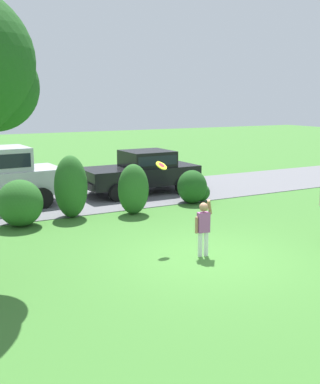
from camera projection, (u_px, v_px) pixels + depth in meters
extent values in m
plane|color=#3D752D|center=(207.00, 258.00, 10.46)|extent=(80.00, 80.00, 0.00)
cube|color=slate|center=(92.00, 199.00, 16.59)|extent=(28.00, 4.40, 0.02)
ellipsoid|color=#286023|center=(20.00, 203.00, 12.97)|extent=(1.23, 1.27, 1.28)
ellipsoid|color=#286023|center=(71.00, 187.00, 13.87)|extent=(0.96, 0.95, 1.82)
ellipsoid|color=#286023|center=(133.00, 189.00, 14.31)|extent=(0.95, 0.81, 1.52)
ellipsoid|color=#1E511C|center=(192.00, 187.00, 15.84)|extent=(0.98, 1.01, 1.11)
ellipsoid|color=#1E511C|center=(200.00, 192.00, 16.17)|extent=(0.69, 0.69, 0.62)
cube|color=black|center=(140.00, 175.00, 17.44)|extent=(4.22, 1.90, 0.64)
cube|color=black|center=(147.00, 158.00, 17.48)|extent=(1.70, 1.64, 0.56)
cube|color=black|center=(147.00, 158.00, 17.48)|extent=(1.57, 1.66, 0.34)
cylinder|color=black|center=(118.00, 193.00, 16.08)|extent=(0.60, 0.23, 0.60)
cylinder|color=black|center=(97.00, 184.00, 17.69)|extent=(0.60, 0.23, 0.60)
cylinder|color=black|center=(183.00, 186.00, 17.33)|extent=(0.60, 0.23, 0.60)
cylinder|color=black|center=(158.00, 179.00, 18.94)|extent=(0.60, 0.23, 0.60)
cube|color=black|center=(84.00, 184.00, 16.44)|extent=(0.14, 1.75, 0.20)
cube|color=black|center=(189.00, 175.00, 18.50)|extent=(0.14, 1.75, 0.20)
cylinder|color=black|center=(42.00, 198.00, 15.03)|extent=(0.69, 0.25, 0.68)
cylinder|color=black|center=(25.00, 189.00, 16.61)|extent=(0.69, 0.25, 0.68)
cube|color=black|center=(59.00, 183.00, 16.23)|extent=(0.21, 1.75, 0.20)
cylinder|color=white|center=(200.00, 244.00, 10.51)|extent=(0.10, 0.10, 0.55)
cylinder|color=white|center=(206.00, 244.00, 10.55)|extent=(0.10, 0.10, 0.55)
cube|color=#994C8C|center=(203.00, 222.00, 10.43)|extent=(0.29, 0.21, 0.44)
sphere|color=#A37556|center=(204.00, 207.00, 10.37)|extent=(0.20, 0.20, 0.20)
cylinder|color=#A37556|center=(210.00, 207.00, 10.46)|extent=(0.22, 0.22, 0.39)
cylinder|color=#A37556|center=(197.00, 225.00, 10.39)|extent=(0.07, 0.07, 0.36)
cylinder|color=yellow|center=(161.00, 166.00, 11.00)|extent=(0.32, 0.25, 0.24)
cylinder|color=red|center=(161.00, 165.00, 11.00)|extent=(0.18, 0.15, 0.14)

